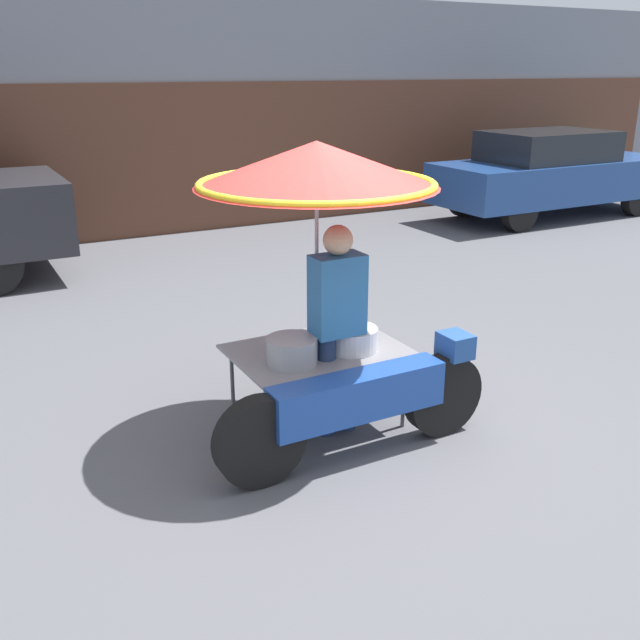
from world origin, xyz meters
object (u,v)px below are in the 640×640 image
at_px(potted_plant, 593,164).
at_px(vendor_person, 337,321).
at_px(vendor_motorcycle_cart, 323,223).
at_px(parked_car, 552,173).

bearing_deg(potted_plant, vendor_person, -146.62).
distance_m(vendor_motorcycle_cart, vendor_person, 0.71).
relative_size(vendor_person, parked_car, 0.34).
bearing_deg(potted_plant, vendor_motorcycle_cart, -147.18).
xyz_separation_m(vendor_motorcycle_cart, potted_plant, (10.24, 6.61, -0.94)).
bearing_deg(vendor_motorcycle_cart, vendor_person, -61.40).
bearing_deg(vendor_person, potted_plant, 33.38).
bearing_deg(parked_car, potted_plant, 27.75).
relative_size(vendor_motorcycle_cart, vendor_person, 1.35).
distance_m(vendor_motorcycle_cart, parked_car, 9.28).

